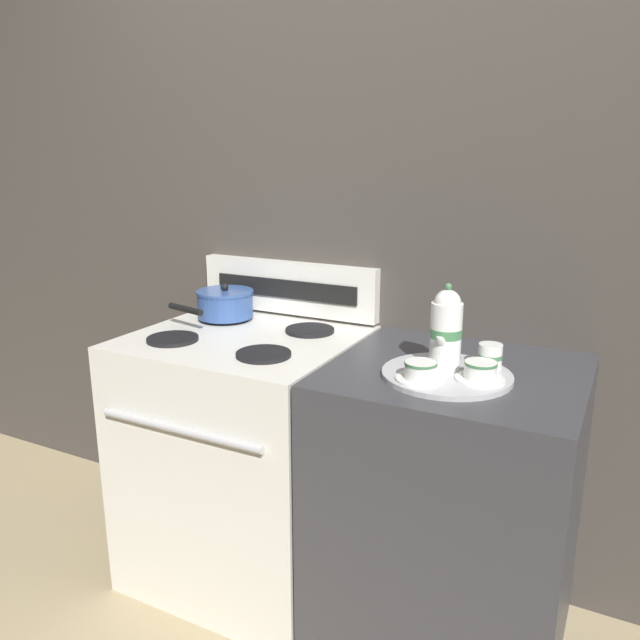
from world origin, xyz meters
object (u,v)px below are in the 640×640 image
serving_tray (447,375)px  creamer_jug (490,356)px  teacup_left (480,371)px  stove (247,457)px  teacup_right (420,371)px  saucepan (225,304)px  teapot (446,329)px

serving_tray → creamer_jug: (0.09, 0.09, 0.04)m
serving_tray → teacup_left: 0.10m
stove → teacup_right: (0.67, -0.16, 0.48)m
saucepan → teacup_right: 0.90m
saucepan → creamer_jug: saucepan is taller
teapot → saucepan: bearing=167.8°
saucepan → creamer_jug: size_ratio=4.49×
stove → teacup_left: (0.81, -0.09, 0.48)m
serving_tray → teacup_right: 0.11m
serving_tray → teapot: (-0.02, 0.03, 0.12)m
stove → teapot: (0.69, -0.04, 0.57)m
stove → teacup_right: teacup_right is taller
creamer_jug → serving_tray: bearing=-136.0°
teacup_right → creamer_jug: size_ratio=1.88×
serving_tray → teacup_right: size_ratio=2.73×
stove → teacup_right: bearing=-13.8°
saucepan → creamer_jug: bearing=-7.4°
stove → teacup_left: teacup_left is taller
serving_tray → teacup_left: bearing=-11.1°
teapot → creamer_jug: size_ratio=3.50×
saucepan → teapot: 0.89m
serving_tray → creamer_jug: 0.14m
saucepan → teacup_right: bearing=-20.1°
teapot → teacup_left: (0.11, -0.05, -0.09)m
creamer_jug → teacup_right: bearing=-127.7°
teacup_right → creamer_jug: creamer_jug is taller
stove → teacup_right: 0.84m
saucepan → serving_tray: (0.89, -0.22, -0.05)m
saucepan → teacup_right: size_ratio=2.38×
stove → serving_tray: (0.71, -0.07, 0.45)m
teapot → teacup_left: 0.15m
teapot → creamer_jug: teapot is taller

